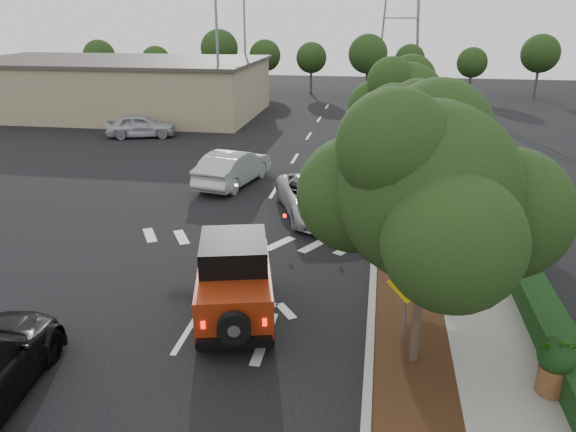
# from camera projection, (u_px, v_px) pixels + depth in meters

# --- Properties ---
(ground) EXTENTS (120.00, 120.00, 0.00)m
(ground) POSITION_uv_depth(u_px,v_px,m) (188.00, 331.00, 14.30)
(ground) COLOR black
(ground) RESTS_ON ground
(curb) EXTENTS (0.20, 70.00, 0.15)m
(curb) POSITION_uv_depth(u_px,v_px,m) (377.00, 194.00, 24.69)
(curb) COLOR #9E9B93
(curb) RESTS_ON ground
(planting_strip) EXTENTS (1.80, 70.00, 0.12)m
(planting_strip) POSITION_uv_depth(u_px,v_px,m) (400.00, 196.00, 24.54)
(planting_strip) COLOR black
(planting_strip) RESTS_ON ground
(sidewalk) EXTENTS (2.00, 70.00, 0.12)m
(sidewalk) POSITION_uv_depth(u_px,v_px,m) (445.00, 198.00, 24.25)
(sidewalk) COLOR gray
(sidewalk) RESTS_ON ground
(hedge) EXTENTS (0.80, 70.00, 0.80)m
(hedge) POSITION_uv_depth(u_px,v_px,m) (480.00, 192.00, 23.92)
(hedge) COLOR black
(hedge) RESTS_ON ground
(commercial_building) EXTENTS (22.00, 12.00, 4.00)m
(commercial_building) POSITION_uv_depth(u_px,v_px,m) (116.00, 88.00, 43.85)
(commercial_building) COLOR gray
(commercial_building) RESTS_ON ground
(transmission_tower) EXTENTS (7.00, 4.00, 28.00)m
(transmission_tower) POSITION_uv_depth(u_px,v_px,m) (396.00, 90.00, 57.84)
(transmission_tower) COLOR slate
(transmission_tower) RESTS_ON ground
(street_tree_near) EXTENTS (3.80, 3.80, 5.92)m
(street_tree_near) POSITION_uv_depth(u_px,v_px,m) (413.00, 363.00, 12.98)
(street_tree_near) COLOR black
(street_tree_near) RESTS_ON ground
(street_tree_mid) EXTENTS (3.20, 3.20, 5.32)m
(street_tree_mid) POSITION_uv_depth(u_px,v_px,m) (404.00, 246.00, 19.46)
(street_tree_mid) COLOR black
(street_tree_mid) RESTS_ON ground
(street_tree_far) EXTENTS (3.40, 3.40, 5.62)m
(street_tree_far) POSITION_uv_depth(u_px,v_px,m) (400.00, 190.00, 25.48)
(street_tree_far) COLOR black
(street_tree_far) RESTS_ON ground
(light_pole_a) EXTENTS (2.00, 0.22, 9.00)m
(light_pole_a) POSITION_uv_depth(u_px,v_px,m) (221.00, 127.00, 39.38)
(light_pole_a) COLOR slate
(light_pole_a) RESTS_ON ground
(light_pole_b) EXTENTS (2.00, 0.22, 9.00)m
(light_pole_b) POSITION_uv_depth(u_px,v_px,m) (246.00, 101.00, 50.65)
(light_pole_b) COLOR slate
(light_pole_b) RESTS_ON ground
(red_jeep) EXTENTS (2.72, 4.37, 2.14)m
(red_jeep) POSITION_uv_depth(u_px,v_px,m) (234.00, 278.00, 14.71)
(red_jeep) COLOR black
(red_jeep) RESTS_ON ground
(silver_suv_ahead) EXTENTS (4.16, 5.88, 1.49)m
(silver_suv_ahead) POSITION_uv_depth(u_px,v_px,m) (316.00, 197.00, 22.17)
(silver_suv_ahead) COLOR #B0B4B9
(silver_suv_ahead) RESTS_ON ground
(silver_sedan_oncoming) EXTENTS (2.74, 5.20, 1.63)m
(silver_sedan_oncoming) POSITION_uv_depth(u_px,v_px,m) (233.00, 167.00, 26.13)
(silver_sedan_oncoming) COLOR #B0B4B8
(silver_sedan_oncoming) RESTS_ON ground
(parked_suv) EXTENTS (4.64, 2.85, 1.47)m
(parked_suv) POSITION_uv_depth(u_px,v_px,m) (141.00, 126.00, 35.99)
(parked_suv) COLOR #B4B6BC
(parked_suv) RESTS_ON ground
(speed_hump_sign) EXTENTS (0.99, 0.13, 2.11)m
(speed_hump_sign) POSITION_uv_depth(u_px,v_px,m) (407.00, 295.00, 13.05)
(speed_hump_sign) COLOR slate
(speed_hump_sign) RESTS_ON ground
(terracotta_planter) EXTENTS (0.77, 0.77, 1.35)m
(terracotta_planter) POSITION_uv_depth(u_px,v_px,m) (556.00, 360.00, 11.55)
(terracotta_planter) COLOR brown
(terracotta_planter) RESTS_ON ground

